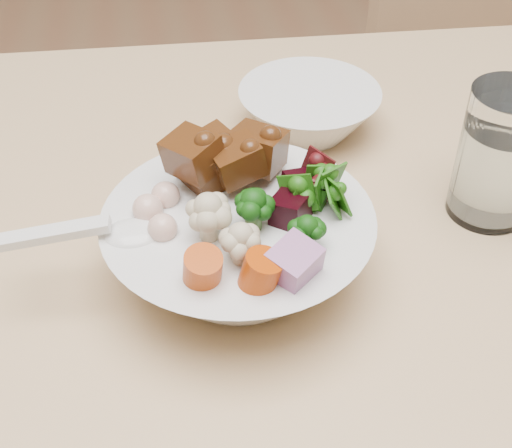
% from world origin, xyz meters
% --- Properties ---
extents(dining_table, '(1.61, 0.96, 0.74)m').
position_xyz_m(dining_table, '(0.20, 0.00, 0.66)').
color(dining_table, tan).
rests_on(dining_table, ground).
extents(chair_far, '(0.48, 0.48, 0.85)m').
position_xyz_m(chair_far, '(0.48, 0.60, 0.48)').
color(chair_far, tan).
rests_on(chair_far, ground).
extents(food_bowl, '(0.23, 0.23, 0.12)m').
position_xyz_m(food_bowl, '(-0.06, 0.02, 0.78)').
color(food_bowl, silver).
rests_on(food_bowl, dining_table).
extents(soup_spoon, '(0.13, 0.04, 0.03)m').
position_xyz_m(soup_spoon, '(-0.16, 0.01, 0.80)').
color(soup_spoon, silver).
rests_on(soup_spoon, food_bowl).
extents(water_glass, '(0.08, 0.08, 0.13)m').
position_xyz_m(water_glass, '(0.19, 0.06, 0.80)').
color(water_glass, white).
rests_on(water_glass, dining_table).
extents(side_bowl, '(0.15, 0.15, 0.05)m').
position_xyz_m(side_bowl, '(0.05, 0.22, 0.76)').
color(side_bowl, silver).
rests_on(side_bowl, dining_table).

